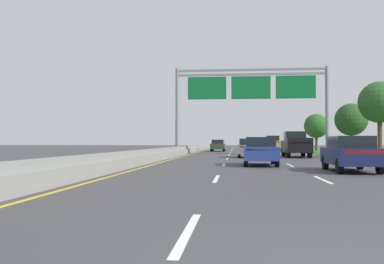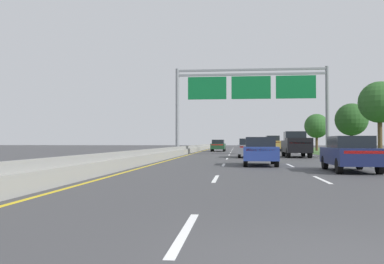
# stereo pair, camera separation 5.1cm
# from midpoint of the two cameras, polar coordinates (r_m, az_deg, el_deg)

# --- Properties ---
(ground_plane) EXTENTS (220.00, 220.00, 0.00)m
(ground_plane) POSITION_cam_midpoint_polar(r_m,az_deg,el_deg) (39.78, 7.55, -3.18)
(ground_plane) COLOR #3D3D3F
(lane_striping) EXTENTS (11.96, 106.00, 0.01)m
(lane_striping) POSITION_cam_midpoint_polar(r_m,az_deg,el_deg) (39.32, 7.57, -3.20)
(lane_striping) COLOR white
(lane_striping) RESTS_ON ground
(median_barrier_concrete) EXTENTS (0.60, 110.00, 0.85)m
(median_barrier_concrete) POSITION_cam_midpoint_polar(r_m,az_deg,el_deg) (40.13, -1.92, -2.67)
(median_barrier_concrete) COLOR gray
(median_barrier_concrete) RESTS_ON ground
(overhead_sign_gantry) EXTENTS (15.06, 0.42, 8.67)m
(overhead_sign_gantry) POSITION_cam_midpoint_polar(r_m,az_deg,el_deg) (42.66, 7.84, 5.30)
(overhead_sign_gantry) COLOR gray
(overhead_sign_gantry) RESTS_ON ground
(pickup_truck_black) EXTENTS (2.04, 5.41, 2.20)m
(pickup_truck_black) POSITION_cam_midpoint_polar(r_m,az_deg,el_deg) (37.32, 13.67, -1.63)
(pickup_truck_black) COLOR black
(pickup_truck_black) RESTS_ON ground
(car_darkgreen_left_lane_sedan) EXTENTS (1.88, 4.43, 1.57)m
(car_darkgreen_left_lane_sedan) POSITION_cam_midpoint_polar(r_m,az_deg,el_deg) (57.32, 3.47, -1.79)
(car_darkgreen_left_lane_sedan) COLOR #193D23
(car_darkgreen_left_lane_sedan) RESTS_ON ground
(car_blue_centre_lane_sedan) EXTENTS (1.89, 4.43, 1.57)m
(car_blue_centre_lane_sedan) POSITION_cam_midpoint_polar(r_m,az_deg,el_deg) (24.01, 9.04, -2.48)
(car_blue_centre_lane_sedan) COLOR navy
(car_blue_centre_lane_sedan) RESTS_ON ground
(car_grey_centre_lane_sedan) EXTENTS (1.83, 4.40, 1.57)m
(car_grey_centre_lane_sedan) POSITION_cam_midpoint_polar(r_m,az_deg,el_deg) (35.74, 7.57, -2.09)
(car_grey_centre_lane_sedan) COLOR slate
(car_grey_centre_lane_sedan) RESTS_ON ground
(car_gold_right_lane_suv) EXTENTS (1.90, 4.70, 2.11)m
(car_gold_right_lane_suv) POSITION_cam_midpoint_polar(r_m,az_deg,el_deg) (58.79, 10.64, -1.48)
(car_gold_right_lane_suv) COLOR #A38438
(car_gold_right_lane_suv) RESTS_ON ground
(car_navy_right_lane_sedan) EXTENTS (1.87, 4.42, 1.57)m
(car_navy_right_lane_sedan) POSITION_cam_midpoint_polar(r_m,az_deg,el_deg) (20.15, 20.34, -2.66)
(car_navy_right_lane_sedan) COLOR #161E47
(car_navy_right_lane_sedan) RESTS_ON ground
(roadside_tree_mid) EXTENTS (3.37, 3.37, 6.21)m
(roadside_tree_mid) POSITION_cam_midpoint_polar(r_m,az_deg,el_deg) (37.85, 23.74, 3.63)
(roadside_tree_mid) COLOR #4C3823
(roadside_tree_mid) RESTS_ON ground
(roadside_tree_far) EXTENTS (3.57, 3.57, 5.53)m
(roadside_tree_far) POSITION_cam_midpoint_polar(r_m,az_deg,el_deg) (50.04, 20.48, 1.55)
(roadside_tree_far) COLOR #4C3823
(roadside_tree_far) RESTS_ON ground
(roadside_tree_distant) EXTENTS (3.43, 3.43, 5.25)m
(roadside_tree_distant) POSITION_cam_midpoint_polar(r_m,az_deg,el_deg) (63.00, 16.25, 0.77)
(roadside_tree_distant) COLOR #4C3823
(roadside_tree_distant) RESTS_ON ground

